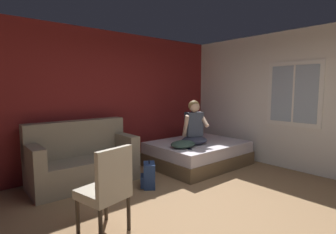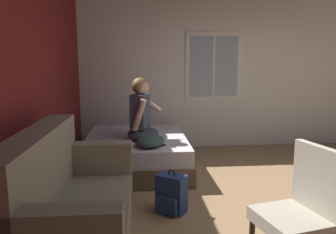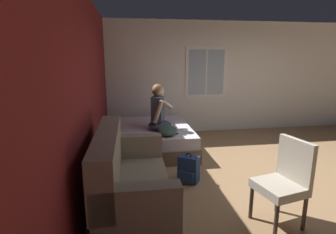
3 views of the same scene
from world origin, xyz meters
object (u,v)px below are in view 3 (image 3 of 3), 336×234
Objects in this scene: side_chair at (285,179)px; backpack at (188,170)px; couch at (129,184)px; person_seated at (159,111)px; throw_pillow at (168,131)px; bed at (154,138)px; cell_phone at (174,133)px.

backpack is at bearing 35.53° from side_chair.
side_chair reaches higher than backpack.
couch is 1.95× the size of person_seated.
side_chair is 1.45m from backpack.
couch is 1.76m from side_chair.
couch is 3.73× the size of backpack.
person_seated is (2.06, -0.60, 0.44)m from couch.
throw_pillow is (2.07, 0.99, 0.02)m from side_chair.
bed is 3.98× the size of throw_pillow.
backpack is at bearing -167.89° from person_seated.
side_chair is at bearing -154.39° from throw_pillow.
cell_phone is (-0.58, -0.33, 0.25)m from bed.
person_seated reaches higher than throw_pillow.
side_chair is 2.04× the size of throw_pillow.
bed is at bearing 23.53° from person_seated.
cell_phone is at bearing -150.53° from bed.
cell_phone is at bearing 22.36° from side_chair.
backpack is 1.01m from throw_pillow.
backpack is (-1.53, -0.37, -0.04)m from bed.
backpack is 3.18× the size of cell_phone.
bed is 1.95× the size of side_chair.
throw_pillow reaches higher than bed.
backpack is (-1.33, -0.29, -0.64)m from person_seated.
person_seated reaches higher than bed.
bed is at bearing -128.73° from cell_phone.
bed is 2.94m from side_chair.
side_chair is at bearing -156.00° from person_seated.
side_chair is at bearing -144.47° from backpack.
bed is 1.58m from backpack.
person_seated is 0.57m from cell_phone.
throw_pillow is at bearing -161.96° from bed.
bed is at bearing 18.04° from throw_pillow.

